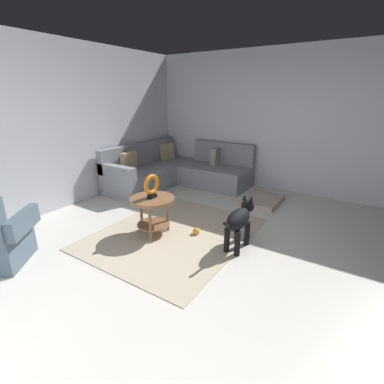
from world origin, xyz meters
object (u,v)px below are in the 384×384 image
side_table (153,206)px  torus_sculpture (152,186)px  sectional_couch (176,172)px  dog (240,220)px  dog_toy_ball (196,231)px  dog_bed_mat (262,200)px

side_table → torus_sculpture: size_ratio=1.84×
sectional_couch → dog: size_ratio=2.65×
torus_sculpture → dog_toy_ball: size_ratio=3.21×
sectional_couch → side_table: size_ratio=3.75×
sectional_couch → torus_sculpture: 2.32m
torus_sculpture → dog: torus_sculpture is taller
sectional_couch → side_table: sectional_couch is taller
sectional_couch → side_table: (-2.01, -1.08, 0.12)m
side_table → torus_sculpture: bearing=0.0°
dog_toy_ball → torus_sculpture: bearing=120.9°
dog → dog_toy_ball: 0.71m
dog_bed_mat → side_table: bearing=156.8°
sectional_couch → dog_toy_ball: sectional_couch is taller
dog → dog_bed_mat: bearing=98.5°
sectional_couch → torus_sculpture: bearing=-151.8°
dog_toy_ball → dog: bearing=-88.8°
torus_sculpture → dog_bed_mat: (2.00, -0.86, -0.67)m
side_table → dog_toy_ball: size_ratio=5.91×
sectional_couch → side_table: 2.28m
dog → dog_toy_ball: size_ratio=8.35×
side_table → dog: dog is taller
side_table → dog: 1.18m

